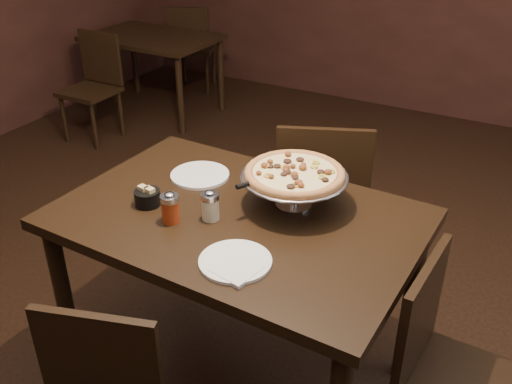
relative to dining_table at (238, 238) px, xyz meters
The scene contains 15 objects.
room 0.69m from the dining_table, 79.20° to the left, with size 6.04×7.04×2.84m.
dining_table is the anchor object (origin of this frame).
background_table 3.26m from the dining_table, 133.85° to the left, with size 1.09×0.73×0.68m.
pizza_stand 0.33m from the dining_table, 46.10° to the left, with size 0.40×0.40×0.16m.
parmesan_shaker 0.19m from the dining_table, 131.93° to the right, with size 0.07×0.07×0.12m.
pepper_flake_shaker 0.29m from the dining_table, 138.98° to the right, with size 0.07×0.07×0.12m.
packet_caddy 0.37m from the dining_table, 162.18° to the right, with size 0.10×0.10×0.08m.
napkin_stack 0.36m from the dining_table, 59.54° to the right, with size 0.13×0.13×0.01m, color silver.
plate_left 0.36m from the dining_table, 147.91° to the left, with size 0.24×0.24×0.01m, color white.
plate_near 0.32m from the dining_table, 60.56° to the right, with size 0.24×0.24×0.01m, color white.
serving_spatula 0.24m from the dining_table, 23.27° to the left, with size 0.14×0.14×0.02m.
chair_far 0.78m from the dining_table, 88.27° to the left, with size 0.57×0.57×0.93m.
chair_side 0.85m from the dining_table, ahead, with size 0.42×0.42×0.86m.
bg_chair_far 3.77m from the dining_table, 127.52° to the left, with size 0.50×0.50×0.83m.
bg_chair_near 2.87m from the dining_table, 144.34° to the left, with size 0.39×0.39×0.83m.
Camera 1 is at (0.98, -1.52, 1.91)m, focal length 40.00 mm.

